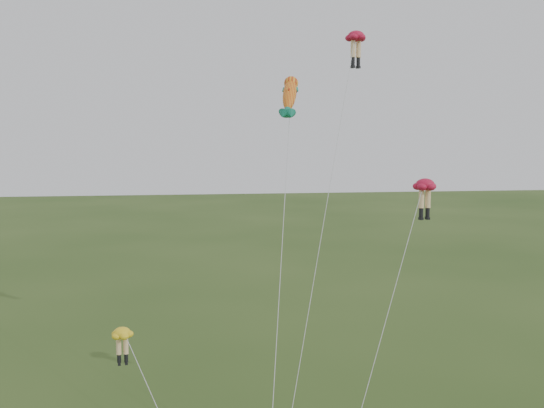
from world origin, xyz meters
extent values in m
ellipsoid|color=#BA1333|center=(6.93, 13.17, 22.60)|extent=(1.77, 1.77, 0.69)
cylinder|color=#FACE94|center=(6.74, 13.10, 21.78)|extent=(0.31, 0.31, 1.06)
cylinder|color=black|center=(6.74, 13.10, 20.99)|extent=(0.24, 0.24, 0.53)
cube|color=black|center=(6.74, 13.10, 20.65)|extent=(0.27, 0.35, 0.15)
cylinder|color=#FACE94|center=(7.13, 13.25, 21.78)|extent=(0.31, 0.31, 1.06)
cylinder|color=black|center=(7.13, 13.25, 20.99)|extent=(0.24, 0.24, 0.53)
cube|color=black|center=(7.13, 13.25, 20.65)|extent=(0.27, 0.35, 0.15)
cylinder|color=silver|center=(3.40, 6.51, 11.58)|extent=(7.10, 13.36, 22.73)
ellipsoid|color=#BA1333|center=(7.96, 3.71, 13.77)|extent=(1.41, 1.41, 0.61)
cylinder|color=#FACE94|center=(7.78, 3.68, 13.05)|extent=(0.27, 0.27, 0.94)
cylinder|color=black|center=(7.78, 3.68, 12.35)|extent=(0.21, 0.21, 0.47)
cube|color=black|center=(7.78, 3.68, 12.04)|extent=(0.20, 0.29, 0.14)
cylinder|color=#FACE94|center=(8.15, 3.74, 13.05)|extent=(0.27, 0.27, 0.94)
cylinder|color=black|center=(8.15, 3.74, 12.35)|extent=(0.21, 0.21, 0.47)
cube|color=black|center=(8.15, 3.74, 12.04)|extent=(0.20, 0.29, 0.14)
cylinder|color=silver|center=(4.86, 0.69, 7.15)|extent=(6.25, 6.08, 13.87)
ellipsoid|color=yellow|center=(-6.84, 0.95, 7.65)|extent=(1.10, 1.10, 0.49)
cylinder|color=#FACE94|center=(-6.99, 0.93, 7.06)|extent=(0.22, 0.22, 0.75)
cylinder|color=black|center=(-6.99, 0.93, 6.50)|extent=(0.17, 0.17, 0.38)
cube|color=black|center=(-6.99, 0.93, 6.26)|extent=(0.15, 0.23, 0.11)
cylinder|color=#FACE94|center=(-6.69, 0.97, 7.06)|extent=(0.22, 0.22, 0.75)
cylinder|color=black|center=(-6.69, 0.97, 6.50)|extent=(0.17, 0.17, 0.38)
cube|color=black|center=(-6.69, 0.97, 6.26)|extent=(0.15, 0.23, 0.11)
ellipsoid|color=#FFA420|center=(2.17, 10.38, 18.73)|extent=(1.64, 2.90, 2.68)
sphere|color=#FFA420|center=(2.17, 10.38, 18.73)|extent=(1.22, 1.47, 1.27)
cone|color=#138063|center=(2.17, 10.38, 18.73)|extent=(1.01, 1.35, 1.21)
cone|color=#138063|center=(2.17, 10.38, 18.73)|extent=(1.01, 1.35, 1.21)
cone|color=#138063|center=(2.17, 10.38, 18.73)|extent=(0.57, 0.75, 0.67)
cone|color=#138063|center=(2.17, 10.38, 18.73)|extent=(0.57, 0.75, 0.67)
cone|color=#B52D13|center=(2.17, 10.38, 18.73)|extent=(0.61, 0.76, 0.67)
cylinder|color=silver|center=(0.59, 3.93, 9.47)|extent=(3.18, 12.92, 18.52)
camera|label=1|loc=(-3.94, -25.34, 16.08)|focal=40.00mm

